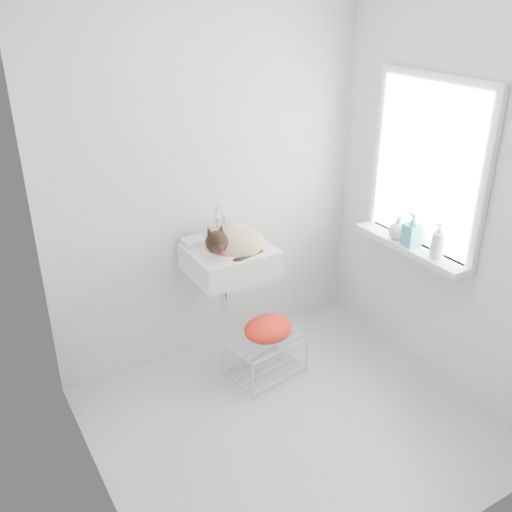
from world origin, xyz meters
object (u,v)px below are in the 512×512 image
sink (230,248)px  bottle_c (397,239)px  bottle_a (435,258)px  cat (233,243)px  bottle_b (410,245)px  wire_rack (265,354)px

sink → bottle_c: sink is taller
bottle_a → cat: bearing=143.1°
sink → bottle_a: (1.01, -0.76, 0.00)m
bottle_b → sink: bearing=151.3°
bottle_a → sink: bearing=142.8°
sink → cat: size_ratio=1.24×
wire_rack → bottle_c: size_ratio=2.97×
bottle_c → bottle_a: bearing=-90.0°
sink → bottle_b: (1.01, -0.55, 0.00)m
sink → cat: 0.05m
cat → wire_rack: 0.78m
cat → bottle_b: cat is taller
bottle_a → bottle_b: bottle_b is taller
bottle_b → bottle_c: bearing=90.0°
bottle_a → bottle_b: bearing=90.0°
wire_rack → bottle_b: bottle_b is taller
sink → bottle_c: 1.09m
sink → wire_rack: 0.75m
cat → sink: bearing=129.2°
wire_rack → bottle_b: size_ratio=2.16×
cat → wire_rack: size_ratio=0.92×
cat → bottle_b: size_ratio=1.98×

